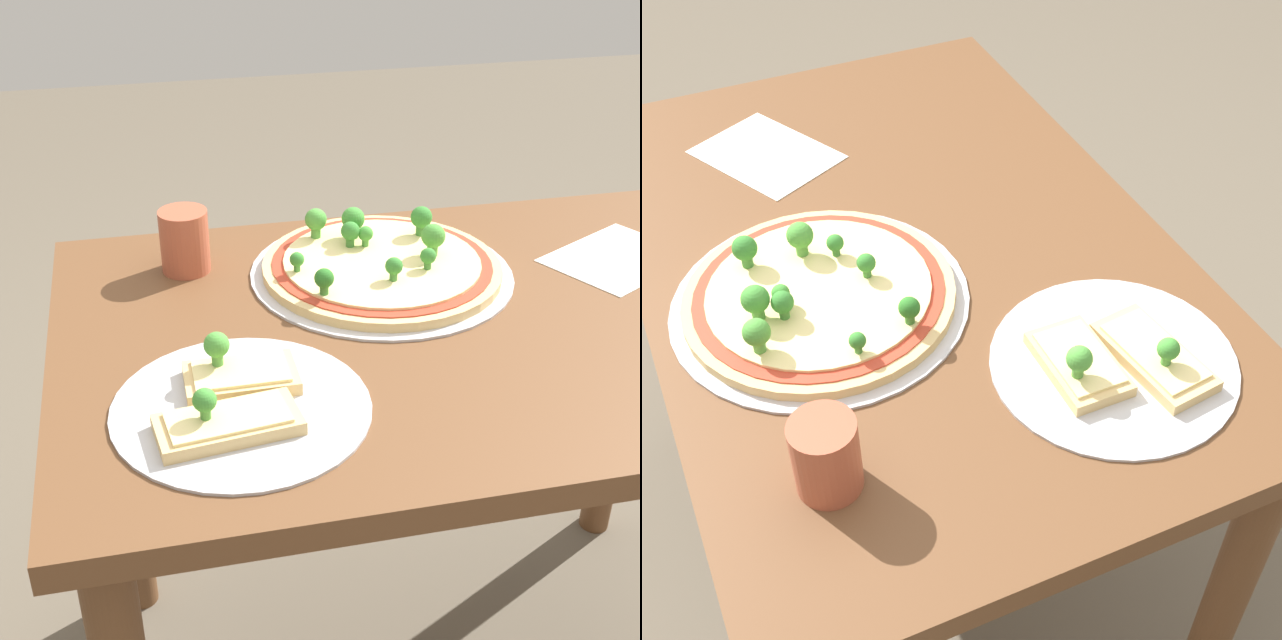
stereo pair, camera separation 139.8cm
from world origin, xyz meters
TOP-DOWN VIEW (x-y plane):
  - ground_plane at (0.00, 0.00)m, footprint 8.00×8.00m
  - dining_table at (0.00, 0.00)m, footprint 1.07×0.70m
  - pizza_tray_whole at (-0.07, 0.14)m, footprint 0.38×0.38m
  - pizza_tray_slice at (-0.32, -0.15)m, footprint 0.30×0.30m
  - drinking_cup at (-0.34, 0.21)m, footprint 0.07×0.07m
  - paper_menu at (0.30, 0.11)m, footprint 0.26×0.23m

SIDE VIEW (x-z plane):
  - ground_plane at x=0.00m, z-range 0.00..0.00m
  - dining_table at x=0.00m, z-range 0.25..0.99m
  - paper_menu at x=0.30m, z-range 0.74..0.74m
  - pizza_tray_slice at x=-0.32m, z-range 0.72..0.78m
  - pizza_tray_whole at x=-0.07m, z-range 0.72..0.79m
  - drinking_cup at x=-0.34m, z-range 0.74..0.83m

